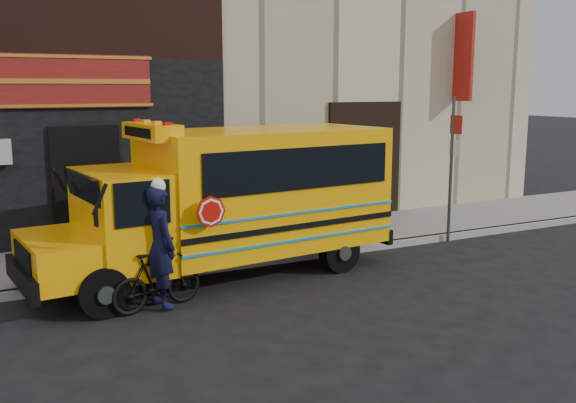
% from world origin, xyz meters
% --- Properties ---
extents(ground, '(120.00, 120.00, 0.00)m').
position_xyz_m(ground, '(0.00, 0.00, 0.00)').
color(ground, black).
rests_on(ground, ground).
extents(curb, '(40.00, 0.20, 0.15)m').
position_xyz_m(curb, '(0.00, 2.60, 0.07)').
color(curb, gray).
rests_on(curb, ground).
extents(sidewalk, '(40.00, 3.00, 0.15)m').
position_xyz_m(sidewalk, '(0.00, 4.10, 0.07)').
color(sidewalk, gray).
rests_on(sidewalk, ground).
extents(school_bus, '(7.08, 2.86, 2.92)m').
position_xyz_m(school_bus, '(-1.05, 2.25, 1.51)').
color(school_bus, black).
rests_on(school_bus, ground).
extents(sign_pole, '(0.12, 0.28, 3.33)m').
position_xyz_m(sign_pole, '(4.30, 2.38, 1.83)').
color(sign_pole, '#3F4741').
rests_on(sign_pole, ground).
extents(bicycle, '(1.64, 0.80, 0.95)m').
position_xyz_m(bicycle, '(-2.91, 1.00, 0.47)').
color(bicycle, black).
rests_on(bicycle, ground).
extents(cyclist, '(0.63, 0.81, 1.97)m').
position_xyz_m(cyclist, '(-2.85, 1.01, 0.98)').
color(cyclist, black).
rests_on(cyclist, ground).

